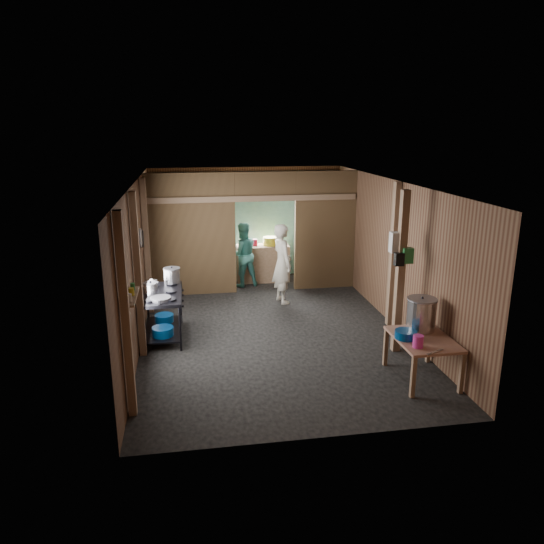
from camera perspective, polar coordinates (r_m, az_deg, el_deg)
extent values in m
cube|color=black|center=(9.44, -0.20, -6.11)|extent=(4.50, 7.00, 0.00)
cube|color=#262423|center=(8.80, -0.21, 9.79)|extent=(4.50, 7.00, 0.00)
cube|color=brown|center=(12.42, -2.79, 5.48)|extent=(4.50, 0.00, 2.60)
cube|color=brown|center=(5.77, 5.37, -6.90)|extent=(4.50, 0.00, 2.60)
cube|color=brown|center=(8.97, -14.55, 0.94)|extent=(0.00, 7.00, 2.60)
cube|color=brown|center=(9.64, 13.13, 2.06)|extent=(0.00, 7.00, 2.60)
cube|color=brown|center=(11.07, -8.84, 4.03)|extent=(1.85, 0.10, 2.60)
cube|color=brown|center=(11.46, 5.85, 4.54)|extent=(1.35, 0.10, 2.60)
cube|color=brown|center=(11.04, -0.75, 9.44)|extent=(1.30, 0.10, 0.60)
cube|color=#7CC0BA|center=(12.37, -2.75, 5.20)|extent=(4.40, 0.06, 2.50)
cube|color=#967359|center=(12.12, -1.02, 0.99)|extent=(1.20, 0.50, 0.85)
cylinder|color=silver|center=(12.26, -1.60, 8.19)|extent=(0.20, 0.03, 0.20)
cube|color=#967359|center=(6.49, -15.81, -4.85)|extent=(0.10, 0.12, 2.60)
cube|color=#967359|center=(8.19, -14.52, -0.46)|extent=(0.10, 0.12, 2.60)
cube|color=#967359|center=(10.12, -13.61, 2.67)|extent=(0.10, 0.12, 2.60)
cube|color=#967359|center=(9.43, 13.19, 1.75)|extent=(0.10, 0.12, 2.60)
cube|color=#967359|center=(8.33, 13.92, -0.15)|extent=(0.12, 0.12, 2.60)
cube|color=#967359|center=(10.98, -2.01, 8.09)|extent=(4.40, 0.12, 0.12)
cylinder|color=gray|center=(9.27, -14.25, 3.66)|extent=(0.03, 0.34, 0.34)
cylinder|color=black|center=(9.68, -14.03, 3.58)|extent=(0.03, 0.30, 0.30)
cube|color=#967359|center=(6.92, -15.20, -2.62)|extent=(0.14, 0.80, 0.03)
cylinder|color=silver|center=(6.66, -15.44, -2.76)|extent=(0.07, 0.07, 0.10)
cylinder|color=#B39E1F|center=(6.90, -15.24, -2.11)|extent=(0.08, 0.08, 0.10)
cylinder|color=#267B3A|center=(7.11, -15.07, -1.57)|extent=(0.06, 0.06, 0.10)
cube|color=silver|center=(8.27, 13.61, 3.19)|extent=(0.22, 0.15, 0.32)
cube|color=#267B3A|center=(8.23, 14.67, 1.77)|extent=(0.16, 0.12, 0.24)
cube|color=black|center=(8.17, 13.80, 1.37)|extent=(0.14, 0.10, 0.20)
cylinder|color=silver|center=(9.32, -13.01, -1.21)|extent=(0.21, 0.21, 0.11)
cylinder|color=navy|center=(8.84, -11.91, -6.41)|extent=(0.36, 0.36, 0.15)
cylinder|color=navy|center=(9.44, -11.77, -4.99)|extent=(0.33, 0.33, 0.13)
cylinder|color=navy|center=(7.59, 14.50, -6.66)|extent=(0.38, 0.38, 0.11)
cylinder|color=#DE36A1|center=(7.33, 15.77, -7.35)|extent=(0.16, 0.16, 0.17)
cube|color=silver|center=(7.27, 17.47, -8.38)|extent=(0.29, 0.15, 0.01)
cylinder|color=#B39E1F|center=(12.02, -0.18, 3.42)|extent=(0.34, 0.34, 0.19)
cylinder|color=#A30F23|center=(11.98, -1.91, 3.27)|extent=(0.13, 0.13, 0.15)
imported|color=beige|center=(10.54, 1.14, 0.93)|extent=(0.52, 0.67, 1.64)
imported|color=teal|center=(11.66, -3.27, 1.92)|extent=(0.81, 0.69, 1.46)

